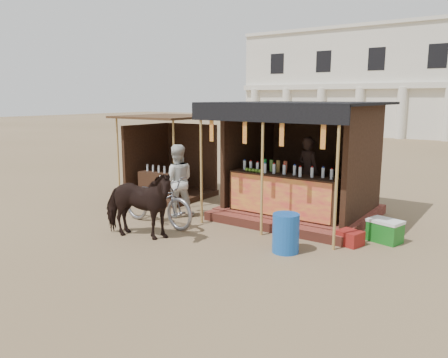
% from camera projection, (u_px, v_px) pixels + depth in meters
% --- Properties ---
extents(ground, '(120.00, 120.00, 0.00)m').
position_uv_depth(ground, '(178.00, 246.00, 8.61)').
color(ground, '#846B4C').
rests_on(ground, ground).
extents(main_stall, '(3.60, 3.61, 2.78)m').
position_uv_depth(main_stall, '(299.00, 175.00, 10.57)').
color(main_stall, brown).
rests_on(main_stall, ground).
extents(secondary_stall, '(2.40, 2.40, 2.38)m').
position_uv_depth(secondary_stall, '(167.00, 168.00, 12.84)').
color(secondary_stall, '#341F13').
rests_on(secondary_stall, ground).
extents(cow, '(1.86, 1.22, 1.44)m').
position_uv_depth(cow, '(137.00, 204.00, 8.96)').
color(cow, black).
rests_on(cow, ground).
extents(motorbike, '(2.23, 0.91, 1.15)m').
position_uv_depth(motorbike, '(157.00, 200.00, 9.96)').
color(motorbike, gray).
rests_on(motorbike, ground).
extents(bystander, '(1.09, 1.09, 1.78)m').
position_uv_depth(bystander, '(177.00, 181.00, 10.61)').
color(bystander, silver).
rests_on(bystander, ground).
extents(blue_barrel, '(0.60, 0.60, 0.75)m').
position_uv_depth(blue_barrel, '(286.00, 233.00, 8.21)').
color(blue_barrel, '#1652AA').
rests_on(blue_barrel, ground).
extents(red_crate, '(0.53, 0.50, 0.29)m').
position_uv_depth(red_crate, '(350.00, 238.00, 8.65)').
color(red_crate, maroon).
rests_on(red_crate, ground).
extents(cooler, '(0.73, 0.59, 0.46)m').
position_uv_depth(cooler, '(385.00, 231.00, 8.83)').
color(cooler, '#186E1D').
rests_on(cooler, ground).
extents(background_building, '(26.00, 7.45, 8.18)m').
position_uv_depth(background_building, '(415.00, 83.00, 33.16)').
color(background_building, silver).
rests_on(background_building, ground).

